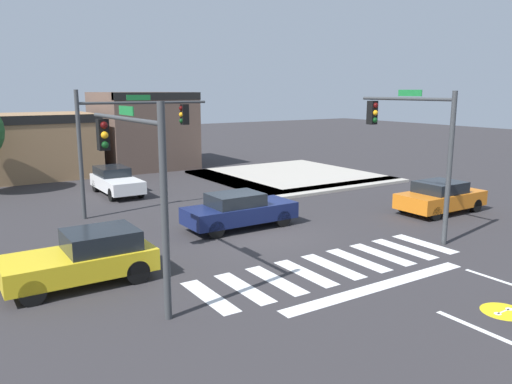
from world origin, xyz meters
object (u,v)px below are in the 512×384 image
Objects in this scene: car_navy at (239,210)px; car_yellow at (85,257)px; car_white at (116,181)px; car_orange at (440,197)px; traffic_signal_southwest at (132,162)px; traffic_signal_southeast at (413,135)px; traffic_signal_northwest at (131,129)px.

car_navy is 7.32m from car_yellow.
car_white is at bearing -111.52° from car_yellow.
car_white is at bearing 102.10° from car_navy.
car_orange is at bearing -16.61° from car_navy.
traffic_signal_southwest is 1.29× the size of car_yellow.
car_orange is 15.87m from car_yellow.
traffic_signal_southeast is 0.91× the size of traffic_signal_northwest.
car_orange is (11.68, -7.65, -3.06)m from traffic_signal_northwest.
car_navy is 9.65m from car_white.
car_white is at bearing 82.42° from traffic_signal_northwest.
traffic_signal_northwest is 6.38m from car_navy.
car_white is at bearing -15.41° from traffic_signal_southwest.
car_yellow is at bearing 37.63° from traffic_signal_southwest.
traffic_signal_southeast is 15.72m from car_white.
traffic_signal_northwest is at bearing 117.88° from car_navy.
traffic_signal_southwest is 1.27× the size of car_orange.
car_navy reaches higher than car_white.
traffic_signal_northwest reaches higher than traffic_signal_southwest.
traffic_signal_southeast is at bearing -39.77° from car_navy.
car_yellow is at bearing -21.52° from car_white.
traffic_signal_southwest is (-10.84, 0.17, -0.22)m from traffic_signal_southeast.
car_navy is at bearing -54.68° from traffic_signal_southwest.
traffic_signal_southwest is 7.60m from car_navy.
car_yellow is at bearing -158.40° from car_navy.
car_white is at bearing 27.49° from traffic_signal_southeast.
traffic_signal_southeast is at bearing -50.00° from traffic_signal_northwest.
car_white is (0.60, 4.48, -3.06)m from traffic_signal_northwest.
traffic_signal_southeast is at bearing 27.49° from car_white.
traffic_signal_southeast is 7.31m from car_navy.
car_yellow reaches higher than car_orange.
car_yellow is (-4.19, -7.65, -3.02)m from traffic_signal_northwest.
traffic_signal_southwest is 15.15m from car_orange.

